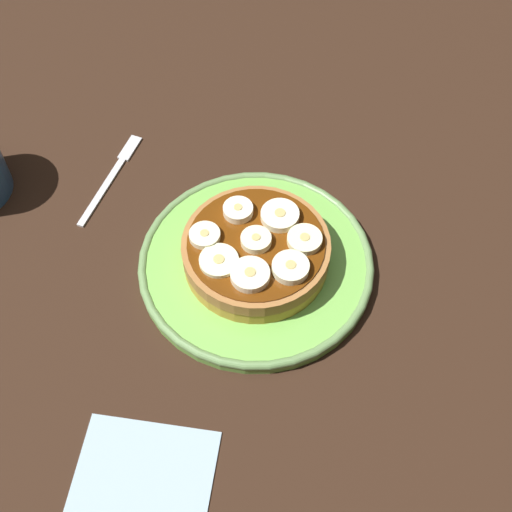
{
  "coord_description": "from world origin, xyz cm",
  "views": [
    {
      "loc": [
        -10.16,
        34.8,
        55.0
      ],
      "look_at": [
        0.0,
        0.0,
        2.06
      ],
      "focal_mm": 48.33,
      "sensor_mm": 36.0,
      "label": 1
    }
  ],
  "objects_px": {
    "banana_slice_7": "(291,268)",
    "fork": "(113,173)",
    "plate": "(256,264)",
    "banana_slice_2": "(250,275)",
    "banana_slice_6": "(205,236)",
    "banana_slice_1": "(280,216)",
    "banana_slice_4": "(305,240)",
    "pancake_stack": "(256,254)",
    "banana_slice_5": "(238,211)",
    "banana_slice_3": "(219,261)",
    "napkin": "(140,489)",
    "banana_slice_0": "(260,239)"
  },
  "relations": [
    {
      "from": "banana_slice_3",
      "to": "banana_slice_6",
      "type": "distance_m",
      "value": 0.03
    },
    {
      "from": "banana_slice_6",
      "to": "banana_slice_7",
      "type": "height_order",
      "value": "banana_slice_7"
    },
    {
      "from": "banana_slice_2",
      "to": "banana_slice_5",
      "type": "height_order",
      "value": "same"
    },
    {
      "from": "fork",
      "to": "banana_slice_4",
      "type": "bearing_deg",
      "value": 165.06
    },
    {
      "from": "banana_slice_4",
      "to": "napkin",
      "type": "height_order",
      "value": "banana_slice_4"
    },
    {
      "from": "banana_slice_0",
      "to": "banana_slice_3",
      "type": "height_order",
      "value": "banana_slice_0"
    },
    {
      "from": "napkin",
      "to": "fork",
      "type": "distance_m",
      "value": 0.33
    },
    {
      "from": "banana_slice_3",
      "to": "napkin",
      "type": "xyz_separation_m",
      "value": [
        0.0,
        0.2,
        -0.04
      ]
    },
    {
      "from": "banana_slice_5",
      "to": "banana_slice_7",
      "type": "xyz_separation_m",
      "value": [
        -0.06,
        0.05,
        0.0
      ]
    },
    {
      "from": "pancake_stack",
      "to": "banana_slice_5",
      "type": "relative_size",
      "value": 4.98
    },
    {
      "from": "pancake_stack",
      "to": "banana_slice_7",
      "type": "bearing_deg",
      "value": 153.54
    },
    {
      "from": "banana_slice_2",
      "to": "banana_slice_6",
      "type": "height_order",
      "value": "banana_slice_2"
    },
    {
      "from": "banana_slice_1",
      "to": "banana_slice_6",
      "type": "relative_size",
      "value": 1.26
    },
    {
      "from": "banana_slice_0",
      "to": "banana_slice_2",
      "type": "relative_size",
      "value": 0.8
    },
    {
      "from": "banana_slice_1",
      "to": "banana_slice_6",
      "type": "height_order",
      "value": "banana_slice_1"
    },
    {
      "from": "pancake_stack",
      "to": "banana_slice_4",
      "type": "relative_size",
      "value": 4.38
    },
    {
      "from": "banana_slice_5",
      "to": "banana_slice_3",
      "type": "bearing_deg",
      "value": 89.99
    },
    {
      "from": "banana_slice_3",
      "to": "napkin",
      "type": "height_order",
      "value": "banana_slice_3"
    },
    {
      "from": "banana_slice_0",
      "to": "banana_slice_5",
      "type": "bearing_deg",
      "value": -41.91
    },
    {
      "from": "plate",
      "to": "banana_slice_4",
      "type": "relative_size",
      "value": 6.99
    },
    {
      "from": "banana_slice_3",
      "to": "banana_slice_0",
      "type": "bearing_deg",
      "value": -131.39
    },
    {
      "from": "banana_slice_2",
      "to": "banana_slice_6",
      "type": "distance_m",
      "value": 0.06
    },
    {
      "from": "pancake_stack",
      "to": "banana_slice_4",
      "type": "bearing_deg",
      "value": -159.93
    },
    {
      "from": "banana_slice_5",
      "to": "banana_slice_2",
      "type": "bearing_deg",
      "value": 115.47
    },
    {
      "from": "banana_slice_7",
      "to": "plate",
      "type": "bearing_deg",
      "value": -28.54
    },
    {
      "from": "banana_slice_7",
      "to": "fork",
      "type": "bearing_deg",
      "value": -23.14
    },
    {
      "from": "banana_slice_4",
      "to": "banana_slice_0",
      "type": "bearing_deg",
      "value": 15.24
    },
    {
      "from": "banana_slice_1",
      "to": "banana_slice_3",
      "type": "relative_size",
      "value": 1.01
    },
    {
      "from": "banana_slice_0",
      "to": "banana_slice_5",
      "type": "relative_size",
      "value": 1.0
    },
    {
      "from": "pancake_stack",
      "to": "banana_slice_0",
      "type": "xyz_separation_m",
      "value": [
        -0.0,
        -0.0,
        0.02
      ]
    },
    {
      "from": "pancake_stack",
      "to": "banana_slice_3",
      "type": "xyz_separation_m",
      "value": [
        0.03,
        0.03,
        0.02
      ]
    },
    {
      "from": "pancake_stack",
      "to": "banana_slice_2",
      "type": "height_order",
      "value": "banana_slice_2"
    },
    {
      "from": "plate",
      "to": "banana_slice_2",
      "type": "xyz_separation_m",
      "value": [
        -0.01,
        0.04,
        0.04
      ]
    },
    {
      "from": "banana_slice_1",
      "to": "plate",
      "type": "bearing_deg",
      "value": 67.61
    },
    {
      "from": "plate",
      "to": "napkin",
      "type": "relative_size",
      "value": 2.03
    },
    {
      "from": "banana_slice_1",
      "to": "banana_slice_4",
      "type": "height_order",
      "value": "same"
    },
    {
      "from": "banana_slice_1",
      "to": "banana_slice_4",
      "type": "relative_size",
      "value": 1.13
    },
    {
      "from": "banana_slice_7",
      "to": "fork",
      "type": "relative_size",
      "value": 0.26
    },
    {
      "from": "banana_slice_6",
      "to": "banana_slice_5",
      "type": "bearing_deg",
      "value": -120.1
    },
    {
      "from": "banana_slice_4",
      "to": "banana_slice_7",
      "type": "distance_m",
      "value": 0.03
    },
    {
      "from": "banana_slice_1",
      "to": "banana_slice_6",
      "type": "distance_m",
      "value": 0.07
    },
    {
      "from": "banana_slice_0",
      "to": "fork",
      "type": "bearing_deg",
      "value": -20.98
    },
    {
      "from": "plate",
      "to": "banana_slice_3",
      "type": "relative_size",
      "value": 6.29
    },
    {
      "from": "plate",
      "to": "banana_slice_1",
      "type": "bearing_deg",
      "value": -112.39
    },
    {
      "from": "banana_slice_7",
      "to": "fork",
      "type": "xyz_separation_m",
      "value": [
        0.21,
        -0.09,
        -0.04
      ]
    },
    {
      "from": "banana_slice_1",
      "to": "banana_slice_7",
      "type": "height_order",
      "value": "same"
    },
    {
      "from": "banana_slice_5",
      "to": "banana_slice_7",
      "type": "bearing_deg",
      "value": 142.57
    },
    {
      "from": "banana_slice_5",
      "to": "banana_slice_6",
      "type": "relative_size",
      "value": 0.98
    },
    {
      "from": "banana_slice_2",
      "to": "banana_slice_5",
      "type": "xyz_separation_m",
      "value": [
        0.03,
        -0.07,
        0.0
      ]
    },
    {
      "from": "banana_slice_2",
      "to": "banana_slice_5",
      "type": "relative_size",
      "value": 1.25
    }
  ]
}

